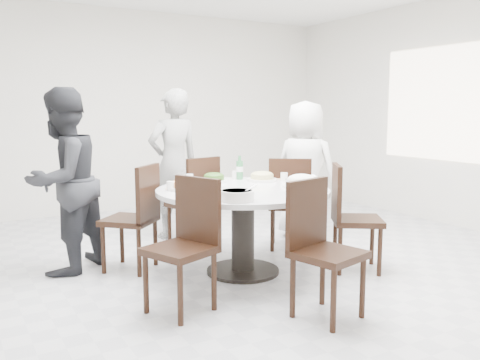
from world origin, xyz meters
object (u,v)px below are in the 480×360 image
chair_se (357,218)px  beverage_bottle (240,168)px  chair_s (328,251)px  diner_left (63,181)px  chair_sw (180,247)px  rice_bowl (302,186)px  chair_nw (129,218)px  diner_right (305,170)px  dining_table (243,231)px  soup_bowl (237,196)px  chair_ne (289,203)px  chair_n (192,202)px  diner_middle (174,164)px

chair_se → beverage_bottle: (-0.65, 0.97, 0.39)m
chair_s → diner_left: 2.40m
chair_sw → chair_s: same height
diner_left → rice_bowl: diner_left is taller
diner_left → beverage_bottle: (1.61, -0.28, 0.06)m
chair_nw → chair_se: (1.75, -1.03, 0.00)m
chair_sw → beverage_bottle: 1.58m
chair_se → chair_sw: bearing=126.5°
chair_s → diner_right: (1.22, 1.87, 0.29)m
dining_table → soup_bowl: soup_bowl is taller
chair_ne → soup_bowl: 1.53m
dining_table → chair_sw: bearing=-147.3°
diner_right → rice_bowl: size_ratio=5.65×
chair_n → diner_left: (-1.32, -0.20, 0.34)m
chair_sw → chair_nw: bearing=158.5°
diner_middle → rice_bowl: (0.33, -1.91, -0.02)m
chair_ne → chair_n: 1.01m
chair_ne → diner_middle: 1.37m
chair_ne → beverage_bottle: (-0.56, 0.06, 0.39)m
dining_table → soup_bowl: 0.72m
chair_ne → chair_s: bearing=98.1°
chair_n → chair_se: (0.94, -1.46, 0.00)m
chair_nw → diner_middle: 1.26m
dining_table → beverage_bottle: (0.27, 0.53, 0.49)m
chair_se → rice_bowl: 0.70m
diner_right → rice_bowl: diner_right is taller
diner_left → chair_s: bearing=86.0°
diner_left → soup_bowl: diner_left is taller
chair_ne → chair_sw: same height
diner_right → chair_ne: bearing=95.5°
dining_table → chair_s: bearing=-89.5°
chair_nw → diner_left: size_ratio=0.59×
chair_n → diner_left: 1.37m
chair_n → chair_se: 1.74m
dining_table → chair_n: size_ratio=1.58×
chair_sw → diner_middle: 2.20m
chair_sw → chair_s: size_ratio=1.00×
diner_middle → beverage_bottle: size_ratio=7.14×
chair_sw → diner_right: 2.43m
chair_nw → diner_middle: bearing=-177.4°
diner_middle → soup_bowl: 1.99m
chair_sw → soup_bowl: bearing=74.3°
chair_s → diner_left: size_ratio=0.59×
dining_table → chair_ne: bearing=29.4°
rice_bowl → soup_bowl: rice_bowl is taller
diner_middle → chair_ne: bearing=125.4°
diner_middle → dining_table: bearing=86.1°
chair_se → diner_middle: bearing=59.7°
chair_ne → chair_sw: size_ratio=1.00×
chair_ne → chair_nw: 1.67m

